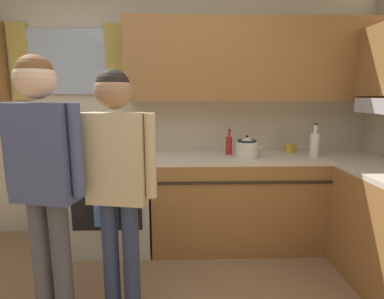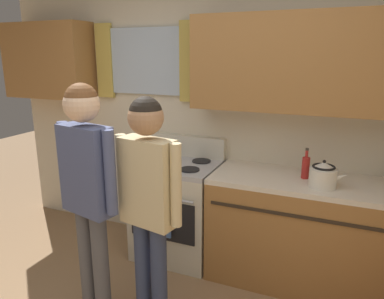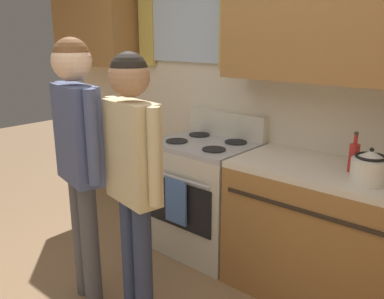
# 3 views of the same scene
# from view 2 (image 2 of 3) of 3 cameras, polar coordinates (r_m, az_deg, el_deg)

# --- Properties ---
(back_wall_unit) EXTENTS (4.60, 0.42, 2.60)m
(back_wall_unit) POSITION_cam_2_polar(r_m,az_deg,el_deg) (3.26, 5.72, 8.53)
(back_wall_unit) COLOR beige
(back_wall_unit) RESTS_ON ground
(stove_oven) EXTENTS (0.73, 0.67, 1.10)m
(stove_oven) POSITION_cam_2_polar(r_m,az_deg,el_deg) (3.42, -2.24, -9.11)
(stove_oven) COLOR beige
(stove_oven) RESTS_ON ground
(bottle_sauce_red) EXTENTS (0.06, 0.06, 0.25)m
(bottle_sauce_red) POSITION_cam_2_polar(r_m,az_deg,el_deg) (2.99, 17.46, -2.64)
(bottle_sauce_red) COLOR red
(bottle_sauce_red) RESTS_ON kitchen_counter_run
(stovetop_kettle) EXTENTS (0.27, 0.20, 0.21)m
(stovetop_kettle) POSITION_cam_2_polar(r_m,az_deg,el_deg) (2.84, 19.98, -3.73)
(stovetop_kettle) COLOR silver
(stovetop_kettle) RESTS_ON kitchen_counter_run
(adult_left) EXTENTS (0.51, 0.24, 1.69)m
(adult_left) POSITION_cam_2_polar(r_m,az_deg,el_deg) (2.48, -16.15, -4.48)
(adult_left) COLOR #4C4C51
(adult_left) RESTS_ON ground
(adult_in_plaid) EXTENTS (0.50, 0.22, 1.62)m
(adult_in_plaid) POSITION_cam_2_polar(r_m,az_deg,el_deg) (2.31, -6.92, -6.55)
(adult_in_plaid) COLOR #2D3856
(adult_in_plaid) RESTS_ON ground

